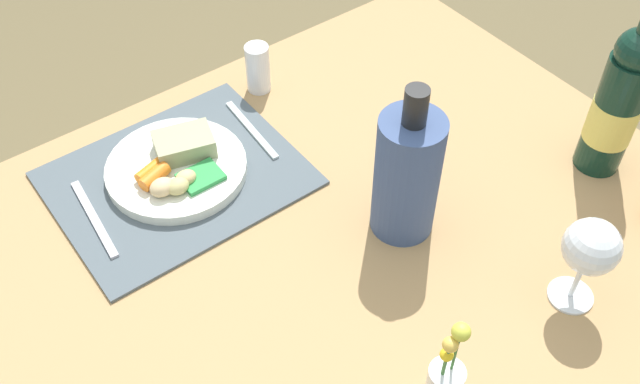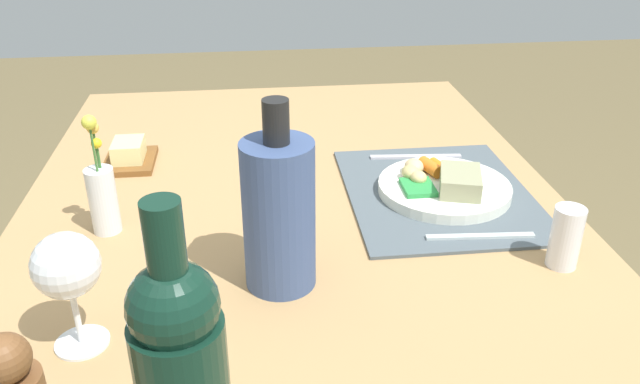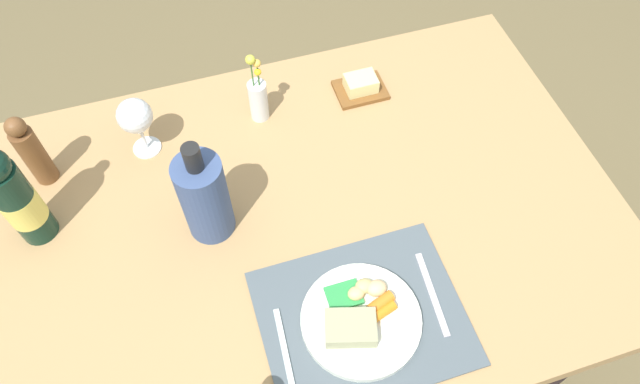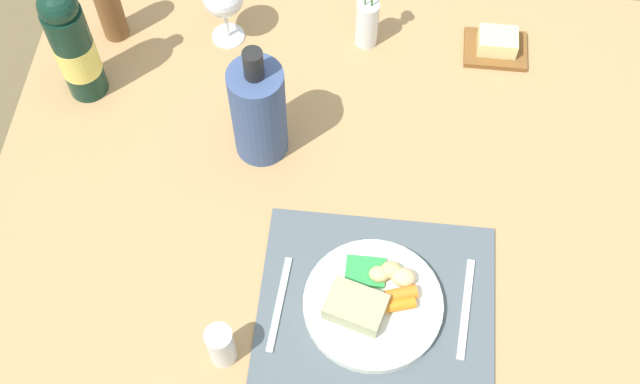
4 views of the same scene
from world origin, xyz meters
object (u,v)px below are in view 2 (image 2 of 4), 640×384
object	(u,v)px
fork	(480,236)
wine_glass	(67,268)
dinner_plate	(444,185)
flower_vase	(102,194)
knife	(416,157)
butter_dish	(129,155)
salt_shaker	(566,237)
dining_table	(297,243)
cooler_bottle	(279,213)

from	to	relation	value
fork	wine_glass	xyz separation A→B (m)	(-0.19, 0.59, 0.11)
dinner_plate	flower_vase	world-z (taller)	flower_vase
dinner_plate	knife	xyz separation A→B (m)	(0.16, 0.01, -0.01)
fork	knife	xyz separation A→B (m)	(0.33, 0.03, 0.00)
dinner_plate	fork	xyz separation A→B (m)	(-0.16, -0.01, -0.01)
fork	butter_dish	distance (m)	0.72
knife	salt_shaker	xyz separation A→B (m)	(-0.41, -0.12, 0.04)
fork	knife	bearing A→B (deg)	8.34
dining_table	wine_glass	size ratio (longest dim) A/B	8.82
knife	salt_shaker	distance (m)	0.43
fork	flower_vase	world-z (taller)	flower_vase
wine_glass	fork	bearing A→B (deg)	-72.66
dinner_plate	cooler_bottle	bearing A→B (deg)	127.01
butter_dish	salt_shaker	distance (m)	0.85
knife	flower_vase	distance (m)	0.63
flower_vase	salt_shaker	xyz separation A→B (m)	(-0.19, -0.71, -0.02)
dining_table	fork	size ratio (longest dim) A/B	8.00
dinner_plate	butter_dish	bearing A→B (deg)	70.23
salt_shaker	wine_glass	bearing A→B (deg)	98.39
knife	flower_vase	bearing A→B (deg)	115.42
knife	butter_dish	world-z (taller)	butter_dish
butter_dish	dinner_plate	bearing A→B (deg)	-109.77
flower_vase	wine_glass	size ratio (longest dim) A/B	1.29
flower_vase	cooler_bottle	bearing A→B (deg)	-123.02
knife	dinner_plate	bearing A→B (deg)	-171.51
wine_glass	salt_shaker	world-z (taller)	wine_glass
dining_table	knife	world-z (taller)	knife
dinner_plate	flower_vase	size ratio (longest dim) A/B	1.17
fork	salt_shaker	world-z (taller)	salt_shaker
fork	wine_glass	distance (m)	0.63
fork	cooler_bottle	world-z (taller)	cooler_bottle
dinner_plate	salt_shaker	bearing A→B (deg)	-155.02
dining_table	cooler_bottle	distance (m)	0.28
fork	wine_glass	size ratio (longest dim) A/B	1.10
dining_table	cooler_bottle	bearing A→B (deg)	169.32
dining_table	knife	xyz separation A→B (m)	(0.19, -0.27, 0.07)
butter_dish	salt_shaker	bearing A→B (deg)	-122.84
dinner_plate	wine_glass	xyz separation A→B (m)	(-0.35, 0.58, 0.09)
cooler_bottle	flower_vase	bearing A→B (deg)	56.98
flower_vase	salt_shaker	world-z (taller)	flower_vase
wine_glass	salt_shaker	distance (m)	0.70
dinner_plate	cooler_bottle	xyz separation A→B (m)	(-0.24, 0.32, 0.09)
cooler_bottle	salt_shaker	bearing A→B (deg)	-90.87
salt_shaker	butter_dish	bearing A→B (deg)	57.16
knife	cooler_bottle	world-z (taller)	cooler_bottle
butter_dish	flower_vase	bearing A→B (deg)	-179.55
cooler_bottle	butter_dish	size ratio (longest dim) A/B	2.17
salt_shaker	flower_vase	bearing A→B (deg)	75.13
knife	flower_vase	size ratio (longest dim) A/B	0.91
wine_glass	butter_dish	world-z (taller)	wine_glass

